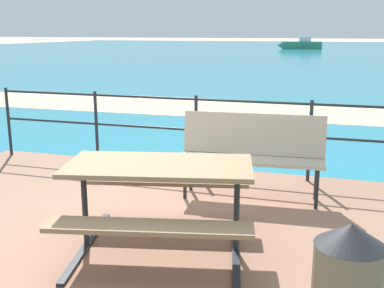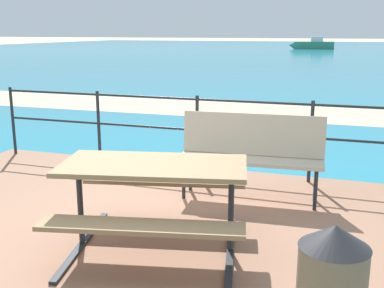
{
  "view_description": "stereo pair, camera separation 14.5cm",
  "coord_description": "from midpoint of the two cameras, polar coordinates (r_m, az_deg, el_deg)",
  "views": [
    {
      "loc": [
        1.74,
        -3.5,
        1.91
      ],
      "look_at": [
        0.11,
        1.84,
        0.57
      ],
      "focal_mm": 44.19,
      "sensor_mm": 36.0,
      "label": 1
    },
    {
      "loc": [
        1.88,
        -3.45,
        1.91
      ],
      "look_at": [
        0.11,
        1.84,
        0.57
      ],
      "focal_mm": 44.19,
      "sensor_mm": 36.0,
      "label": 2
    }
  ],
  "objects": [
    {
      "name": "boat_mid",
      "position": [
        52.43,
        12.93,
        11.62
      ],
      "size": [
        4.67,
        1.95,
        1.3
      ],
      "rotation": [
        0.0,
        0.0,
        3.29
      ],
      "color": "#338466",
      "rests_on": "sea_water"
    },
    {
      "name": "sea_water",
      "position": [
        43.55,
        14.85,
        10.58
      ],
      "size": [
        90.0,
        90.0,
        0.01
      ],
      "primitive_type": "cube",
      "color": "teal",
      "rests_on": "ground"
    },
    {
      "name": "park_bench",
      "position": [
        5.33,
        6.48,
        -0.53
      ],
      "size": [
        1.62,
        0.53,
        0.95
      ],
      "rotation": [
        0.0,
        0.0,
        0.07
      ],
      "color": "#BCAD93",
      "rests_on": "patio_paving"
    },
    {
      "name": "beach_strip",
      "position": [
        11.67,
        7.85,
        4.0
      ],
      "size": [
        54.02,
        3.13,
        0.01
      ],
      "primitive_type": "cube",
      "rotation": [
        0.0,
        0.0,
        0.01
      ],
      "color": "beige",
      "rests_on": "ground"
    },
    {
      "name": "railing_fence",
      "position": [
        6.25,
        -0.18,
        2.49
      ],
      "size": [
        5.94,
        0.04,
        1.03
      ],
      "color": "#1E2328",
      "rests_on": "patio_paving"
    },
    {
      "name": "patio_paving",
      "position": [
        4.35,
        -9.73,
        -12.34
      ],
      "size": [
        6.4,
        5.2,
        0.06
      ],
      "primitive_type": "cube",
      "color": "#996B51",
      "rests_on": "ground"
    },
    {
      "name": "picnic_table",
      "position": [
        4.0,
        -5.0,
        -4.94
      ],
      "size": [
        1.81,
        1.67,
        0.77
      ],
      "rotation": [
        0.0,
        0.0,
        0.22
      ],
      "color": "#8C704C",
      "rests_on": "patio_paving"
    },
    {
      "name": "ground_plane",
      "position": [
        4.36,
        -9.71,
        -12.7
      ],
      "size": [
        240.0,
        240.0,
        0.0
      ],
      "primitive_type": "plane",
      "color": "beige"
    }
  ]
}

